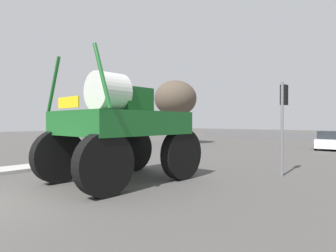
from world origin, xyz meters
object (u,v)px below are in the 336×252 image
(traffic_signal_near_right, at_px, (283,108))
(bare_tree_left, at_px, (175,99))
(traffic_signal_near_left, at_px, (116,113))
(oversize_sprayer, at_px, (121,128))
(sedan_ahead, at_px, (330,141))

(traffic_signal_near_right, bearing_deg, bare_tree_left, 143.99)
(bare_tree_left, bearing_deg, traffic_signal_near_right, -36.01)
(bare_tree_left, bearing_deg, traffic_signal_near_left, -72.81)
(oversize_sprayer, distance_m, bare_tree_left, 18.38)
(oversize_sprayer, xyz_separation_m, traffic_signal_near_left, (-6.61, 5.14, 0.80))
(sedan_ahead, xyz_separation_m, traffic_signal_near_left, (-9.93, -13.99, 2.10))
(traffic_signal_near_left, bearing_deg, bare_tree_left, 107.19)
(sedan_ahead, bearing_deg, traffic_signal_near_left, 140.27)
(oversize_sprayer, relative_size, sedan_ahead, 1.34)
(sedan_ahead, relative_size, traffic_signal_near_right, 1.08)
(sedan_ahead, bearing_deg, oversize_sprayer, 165.78)
(oversize_sprayer, relative_size, bare_tree_left, 0.89)
(traffic_signal_near_left, bearing_deg, traffic_signal_near_right, -0.00)
(traffic_signal_near_right, relative_size, bare_tree_left, 0.61)
(traffic_signal_near_right, distance_m, bare_tree_left, 17.47)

